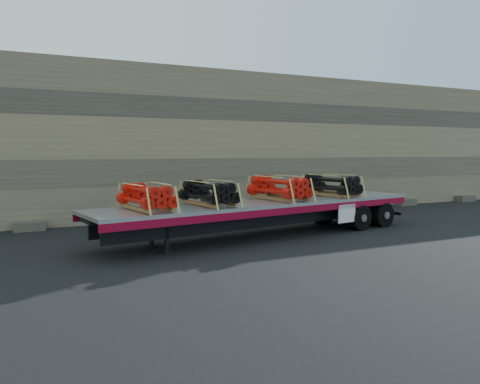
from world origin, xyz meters
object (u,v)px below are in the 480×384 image
object	(u,v)px
bundle_midfront	(208,194)
bundle_rear	(331,186)
bundle_front	(146,197)
bundle_midrear	(279,188)
trailer	(265,219)

from	to	relation	value
bundle_midfront	bundle_rear	distance (m)	5.83
bundle_front	bundle_midrear	bearing A→B (deg)	-0.00
bundle_midfront	bundle_midrear	distance (m)	3.08
trailer	bundle_front	size ratio (longest dim) A/B	5.92
trailer	bundle_front	xyz separation A→B (m)	(-4.59, -0.72, 1.05)
bundle_midrear	bundle_rear	bearing A→B (deg)	0.00
bundle_front	trailer	bearing A→B (deg)	-0.00
bundle_front	bundle_rear	bearing A→B (deg)	-0.00
trailer	bundle_midrear	xyz separation A→B (m)	(0.66, 0.10, 1.09)
bundle_rear	bundle_midfront	bearing A→B (deg)	180.00
trailer	bundle_rear	xyz separation A→B (m)	(3.38, 0.53, 1.08)
bundle_midfront	trailer	bearing A→B (deg)	-0.00
bundle_front	bundle_rear	xyz separation A→B (m)	(7.98, 1.25, 0.03)
bundle_front	bundle_midfront	world-z (taller)	bundle_midfront
trailer	bundle_midrear	world-z (taller)	bundle_midrear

